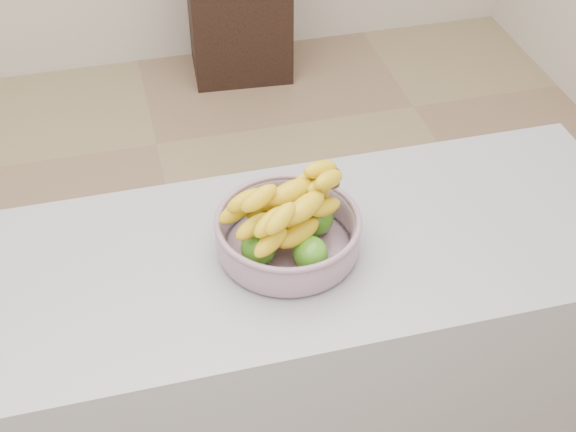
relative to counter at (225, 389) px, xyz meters
The scene contains 3 objects.
ground 0.68m from the counter, 90.00° to the left, with size 4.00×4.00×0.00m, color #8E7C57.
counter is the anchor object (origin of this frame).
fruit_bowl 0.54m from the counter, ahead, with size 0.32×0.32×0.19m.
Camera 1 is at (-0.15, -1.76, 2.12)m, focal length 50.00 mm.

